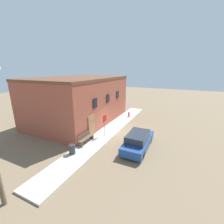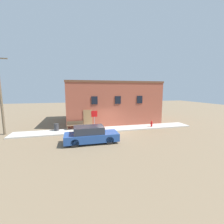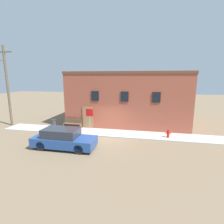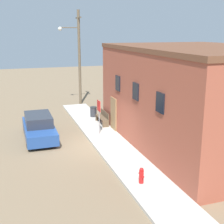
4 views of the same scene
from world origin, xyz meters
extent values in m
plane|color=#7A664C|center=(0.00, 0.00, 0.00)|extent=(80.00, 80.00, 0.00)
cube|color=#BCB7AD|center=(0.00, 1.00, 0.06)|extent=(19.77, 2.01, 0.13)
cube|color=#9E4C38|center=(1.37, 5.96, 2.63)|extent=(11.85, 7.92, 5.26)
cube|color=brown|center=(1.37, 5.96, 5.38)|extent=(11.95, 8.02, 0.24)
cube|color=black|center=(-1.40, 1.98, 3.26)|extent=(0.70, 0.08, 0.90)
cube|color=black|center=(1.37, 1.98, 3.26)|extent=(0.70, 0.08, 0.90)
cube|color=black|center=(4.13, 1.98, 3.26)|extent=(0.70, 0.08, 0.90)
cube|color=#937047|center=(-2.19, 1.98, 1.10)|extent=(1.00, 0.08, 2.20)
cylinder|color=red|center=(5.16, 0.70, 0.41)|extent=(0.20, 0.20, 0.55)
sphere|color=red|center=(5.16, 0.70, 0.73)|extent=(0.18, 0.18, 0.18)
cylinder|color=red|center=(5.01, 0.70, 0.49)|extent=(0.11, 0.09, 0.09)
cylinder|color=red|center=(5.31, 0.70, 0.49)|extent=(0.11, 0.09, 0.09)
cylinder|color=gray|center=(-1.59, 0.84, 1.18)|extent=(0.06, 0.06, 2.10)
cube|color=red|center=(-1.59, 0.82, 1.90)|extent=(0.66, 0.02, 0.66)
cube|color=brown|center=(-4.47, 1.63, 0.34)|extent=(0.08, 0.44, 0.42)
cube|color=brown|center=(-2.77, 1.63, 0.34)|extent=(0.08, 0.44, 0.42)
cube|color=brown|center=(-3.62, 1.63, 0.57)|extent=(1.78, 0.44, 0.04)
cube|color=brown|center=(-3.62, 1.83, 0.80)|extent=(1.78, 0.04, 0.41)
cylinder|color=#333338|center=(-5.57, 1.55, 0.47)|extent=(0.47, 0.47, 0.68)
cylinder|color=#2D2D2D|center=(-5.57, 1.55, 0.84)|extent=(0.49, 0.49, 0.06)
cylinder|color=brown|center=(-10.50, 1.70, 4.00)|extent=(0.22, 0.22, 8.00)
cylinder|color=black|center=(-0.90, -1.96, 0.33)|extent=(0.67, 0.20, 0.67)
cylinder|color=black|center=(-0.90, -3.47, 0.33)|extent=(0.67, 0.20, 0.67)
cylinder|color=black|center=(-3.66, -1.96, 0.33)|extent=(0.67, 0.20, 0.67)
cylinder|color=black|center=(-3.66, -3.47, 0.33)|extent=(0.67, 0.20, 0.67)
cube|color=#23478C|center=(-2.28, -2.71, 0.51)|extent=(4.46, 1.71, 0.65)
cube|color=#282D38|center=(-2.50, -2.71, 1.13)|extent=(2.45, 1.51, 0.60)
camera|label=1|loc=(-13.50, -5.62, 6.44)|focal=24.00mm
camera|label=2|loc=(-3.53, -14.96, 4.43)|focal=24.00mm
camera|label=3|loc=(3.43, -13.53, 5.03)|focal=28.00mm
camera|label=4|loc=(16.02, -4.22, 6.29)|focal=50.00mm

